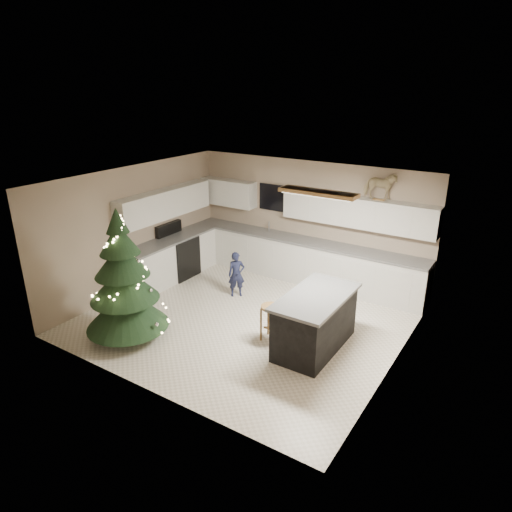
% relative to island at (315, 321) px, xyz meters
% --- Properties ---
extents(ground_plane, '(5.50, 5.50, 0.00)m').
position_rel_island_xyz_m(ground_plane, '(-1.49, 0.17, -0.48)').
color(ground_plane, silver).
extents(room_shell, '(5.52, 5.02, 2.61)m').
position_rel_island_xyz_m(room_shell, '(-1.46, 0.17, 1.27)').
color(room_shell, tan).
rests_on(room_shell, ground_plane).
extents(cabinetry, '(5.50, 3.20, 2.00)m').
position_rel_island_xyz_m(cabinetry, '(-2.40, 1.82, 0.28)').
color(cabinetry, silver).
rests_on(cabinetry, ground_plane).
extents(island, '(0.90, 1.70, 0.95)m').
position_rel_island_xyz_m(island, '(0.00, 0.00, 0.00)').
color(island, black).
rests_on(island, ground_plane).
extents(bar_stool, '(0.33, 0.33, 0.64)m').
position_rel_island_xyz_m(bar_stool, '(-0.74, -0.19, 0.00)').
color(bar_stool, brown).
rests_on(bar_stool, ground_plane).
extents(christmas_tree, '(1.44, 1.39, 2.31)m').
position_rel_island_xyz_m(christmas_tree, '(-2.86, -1.43, 0.47)').
color(christmas_tree, '#3F2816').
rests_on(christmas_tree, ground_plane).
extents(toddler, '(0.40, 0.40, 0.94)m').
position_rel_island_xyz_m(toddler, '(-2.21, 0.91, -0.01)').
color(toddler, black).
rests_on(toddler, ground_plane).
extents(rocking_horse, '(0.67, 0.44, 0.54)m').
position_rel_island_xyz_m(rocking_horse, '(0.08, 2.50, 1.80)').
color(rocking_horse, brown).
rests_on(rocking_horse, cabinetry).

